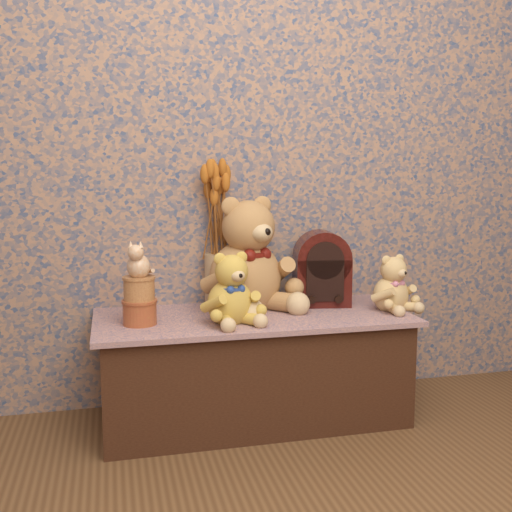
{
  "coord_description": "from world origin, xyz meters",
  "views": [
    {
      "loc": [
        -0.54,
        -1.01,
        0.98
      ],
      "look_at": [
        0.0,
        1.19,
        0.67
      ],
      "focal_mm": 42.07,
      "sensor_mm": 36.0,
      "label": 1
    }
  ],
  "objects_px": {
    "teddy_large": "(245,249)",
    "biscuit_tin_lower": "(140,313)",
    "teddy_small": "(391,280)",
    "ceramic_vase": "(220,280)",
    "teddy_medium": "(230,285)",
    "cat_figurine": "(138,258)",
    "cathedral_radio": "(322,268)"
  },
  "relations": [
    {
      "from": "ceramic_vase",
      "to": "cathedral_radio",
      "type": "bearing_deg",
      "value": -11.01
    },
    {
      "from": "teddy_medium",
      "to": "cathedral_radio",
      "type": "distance_m",
      "value": 0.49
    },
    {
      "from": "teddy_small",
      "to": "cat_figurine",
      "type": "bearing_deg",
      "value": 159.92
    },
    {
      "from": "teddy_small",
      "to": "ceramic_vase",
      "type": "relative_size",
      "value": 1.11
    },
    {
      "from": "teddy_large",
      "to": "ceramic_vase",
      "type": "height_order",
      "value": "teddy_large"
    },
    {
      "from": "cathedral_radio",
      "to": "ceramic_vase",
      "type": "bearing_deg",
      "value": 178.8
    },
    {
      "from": "teddy_small",
      "to": "biscuit_tin_lower",
      "type": "relative_size",
      "value": 1.99
    },
    {
      "from": "teddy_large",
      "to": "teddy_small",
      "type": "height_order",
      "value": "teddy_large"
    },
    {
      "from": "teddy_small",
      "to": "cathedral_radio",
      "type": "xyz_separation_m",
      "value": [
        -0.24,
        0.16,
        0.04
      ]
    },
    {
      "from": "biscuit_tin_lower",
      "to": "cat_figurine",
      "type": "height_order",
      "value": "cat_figurine"
    },
    {
      "from": "biscuit_tin_lower",
      "to": "cat_figurine",
      "type": "relative_size",
      "value": 0.89
    },
    {
      "from": "cathedral_radio",
      "to": "biscuit_tin_lower",
      "type": "xyz_separation_m",
      "value": [
        -0.77,
        -0.16,
        -0.11
      ]
    },
    {
      "from": "ceramic_vase",
      "to": "teddy_small",
      "type": "bearing_deg",
      "value": -20.41
    },
    {
      "from": "teddy_large",
      "to": "biscuit_tin_lower",
      "type": "relative_size",
      "value": 4.03
    },
    {
      "from": "teddy_large",
      "to": "cathedral_radio",
      "type": "relative_size",
      "value": 1.57
    },
    {
      "from": "cathedral_radio",
      "to": "teddy_medium",
      "type": "bearing_deg",
      "value": -143.99
    },
    {
      "from": "teddy_small",
      "to": "cat_figurine",
      "type": "xyz_separation_m",
      "value": [
        -1.01,
        -0.0,
        0.12
      ]
    },
    {
      "from": "teddy_medium",
      "to": "teddy_small",
      "type": "distance_m",
      "value": 0.68
    },
    {
      "from": "ceramic_vase",
      "to": "biscuit_tin_lower",
      "type": "height_order",
      "value": "ceramic_vase"
    },
    {
      "from": "teddy_large",
      "to": "cat_figurine",
      "type": "bearing_deg",
      "value": 178.5
    },
    {
      "from": "ceramic_vase",
      "to": "cat_figurine",
      "type": "distance_m",
      "value": 0.45
    },
    {
      "from": "teddy_small",
      "to": "ceramic_vase",
      "type": "xyz_separation_m",
      "value": [
        -0.66,
        0.25,
        -0.01
      ]
    },
    {
      "from": "ceramic_vase",
      "to": "biscuit_tin_lower",
      "type": "relative_size",
      "value": 1.79
    },
    {
      "from": "teddy_medium",
      "to": "biscuit_tin_lower",
      "type": "bearing_deg",
      "value": 156.57
    },
    {
      "from": "cathedral_radio",
      "to": "cat_figurine",
      "type": "distance_m",
      "value": 0.79
    },
    {
      "from": "teddy_medium",
      "to": "teddy_small",
      "type": "xyz_separation_m",
      "value": [
        0.68,
        0.05,
        -0.02
      ]
    },
    {
      "from": "teddy_small",
      "to": "ceramic_vase",
      "type": "distance_m",
      "value": 0.7
    },
    {
      "from": "teddy_medium",
      "to": "cat_figurine",
      "type": "bearing_deg",
      "value": 156.57
    },
    {
      "from": "teddy_medium",
      "to": "ceramic_vase",
      "type": "relative_size",
      "value": 1.3
    },
    {
      "from": "teddy_large",
      "to": "teddy_small",
      "type": "distance_m",
      "value": 0.61
    },
    {
      "from": "teddy_medium",
      "to": "cat_figurine",
      "type": "height_order",
      "value": "cat_figurine"
    },
    {
      "from": "cat_figurine",
      "to": "ceramic_vase",
      "type": "bearing_deg",
      "value": 52.33
    }
  ]
}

